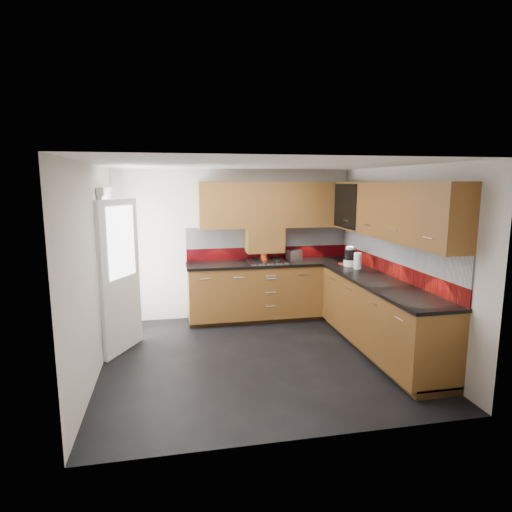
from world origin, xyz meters
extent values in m
cube|color=black|center=(0.00, 0.00, -0.01)|extent=(4.00, 3.80, 0.02)
cube|color=white|center=(0.00, 0.00, 2.45)|extent=(4.00, 3.80, 0.10)
cube|color=beige|center=(0.00, 1.84, 1.20)|extent=(4.00, 0.08, 2.64)
cube|color=beige|center=(0.00, -1.84, 1.20)|extent=(4.00, 0.08, 2.64)
cube|color=beige|center=(-1.94, 0.00, 1.20)|extent=(0.08, 3.80, 2.64)
cube|color=beige|center=(1.94, 0.00, 1.20)|extent=(0.08, 3.80, 2.64)
cube|color=brown|center=(0.55, 1.50, 0.48)|extent=(2.70, 0.60, 0.95)
cube|color=brown|center=(1.60, -0.10, 0.48)|extent=(0.60, 2.60, 0.95)
cube|color=#392410|center=(0.55, 1.53, 0.05)|extent=(2.70, 0.54, 0.10)
cube|color=#392410|center=(1.63, -0.10, 0.05)|extent=(0.54, 2.60, 0.10)
cube|color=black|center=(0.54, 1.49, 0.92)|extent=(2.72, 0.62, 0.04)
cube|color=black|center=(1.59, -0.12, 0.92)|extent=(0.62, 2.60, 0.04)
cube|color=maroon|center=(0.55, 1.79, 1.04)|extent=(2.70, 0.02, 0.20)
cube|color=silver|center=(0.55, 1.79, 1.31)|extent=(2.70, 0.02, 0.34)
cube|color=maroon|center=(1.89, 0.20, 1.04)|extent=(0.02, 3.20, 0.20)
cube|color=silver|center=(1.89, 0.20, 1.31)|extent=(0.02, 3.20, 0.34)
cube|color=brown|center=(0.65, 1.64, 1.84)|extent=(2.50, 0.33, 0.72)
cube|color=brown|center=(1.73, 0.04, 1.84)|extent=(0.33, 2.87, 0.72)
cube|color=silver|center=(0.50, 1.46, 1.63)|extent=(1.80, 0.01, 0.16)
cube|color=silver|center=(1.56, 0.00, 1.63)|extent=(0.01, 2.00, 0.16)
cube|color=brown|center=(0.45, 1.64, 1.28)|extent=(0.60, 0.33, 0.40)
cube|color=black|center=(1.56, 1.07, 1.84)|extent=(0.01, 0.80, 0.66)
cube|color=#FFD18C|center=(1.87, 1.07, 1.84)|extent=(0.01, 0.76, 0.64)
cube|color=black|center=(1.73, 1.07, 1.86)|extent=(0.29, 0.76, 0.01)
cylinder|color=black|center=(1.73, 0.82, 1.96)|extent=(0.07, 0.07, 0.16)
cylinder|color=black|center=(1.73, 0.97, 1.96)|extent=(0.07, 0.07, 0.16)
cylinder|color=white|center=(1.73, 1.12, 1.96)|extent=(0.07, 0.07, 0.16)
cylinder|color=black|center=(1.73, 1.27, 1.96)|extent=(0.07, 0.07, 0.16)
cube|color=white|center=(-1.86, 0.90, 1.02)|extent=(0.06, 0.95, 2.04)
cube|color=white|center=(-1.68, 0.55, 1.00)|extent=(0.42, 0.73, 1.98)
cube|color=white|center=(-1.65, 0.55, 1.45)|extent=(0.28, 0.50, 0.90)
cube|color=silver|center=(0.45, 1.48, 0.95)|extent=(0.59, 0.51, 0.02)
torus|color=black|center=(0.30, 1.36, 0.98)|extent=(0.13, 0.13, 0.02)
torus|color=black|center=(0.60, 1.36, 0.98)|extent=(0.13, 0.13, 0.02)
torus|color=black|center=(0.30, 1.60, 0.98)|extent=(0.13, 0.13, 0.02)
torus|color=black|center=(0.60, 1.60, 0.98)|extent=(0.13, 0.13, 0.02)
cube|color=black|center=(0.45, 1.23, 0.96)|extent=(0.45, 0.04, 0.02)
cylinder|color=#CA4613|center=(0.43, 1.62, 1.01)|extent=(0.11, 0.11, 0.13)
cylinder|color=#93593B|center=(0.43, 1.63, 1.17)|extent=(0.05, 0.03, 0.27)
cylinder|color=#93593B|center=(0.43, 1.64, 1.16)|extent=(0.05, 0.02, 0.25)
cylinder|color=#93593B|center=(0.42, 1.63, 1.18)|extent=(0.05, 0.04, 0.29)
cylinder|color=#93593B|center=(0.44, 1.63, 1.16)|extent=(0.04, 0.03, 0.23)
cylinder|color=#93593B|center=(0.42, 1.62, 1.17)|extent=(0.02, 0.05, 0.26)
cube|color=silver|center=(0.93, 1.59, 1.02)|extent=(0.26, 0.21, 0.16)
cube|color=black|center=(0.93, 1.59, 1.11)|extent=(0.18, 0.07, 0.01)
cube|color=black|center=(0.93, 1.62, 1.11)|extent=(0.18, 0.07, 0.01)
cylinder|color=white|center=(1.61, 0.93, 0.99)|extent=(0.18, 0.18, 0.10)
cylinder|color=black|center=(1.61, 0.93, 1.12)|extent=(0.17, 0.17, 0.16)
cylinder|color=white|center=(1.61, 0.93, 1.22)|extent=(0.12, 0.12, 0.04)
cylinder|color=white|center=(1.64, 0.71, 1.06)|extent=(0.13, 0.13, 0.24)
cube|color=red|center=(1.58, 1.08, 0.95)|extent=(0.17, 0.16, 0.01)
camera|label=1|loc=(-1.03, -5.03, 2.19)|focal=30.00mm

